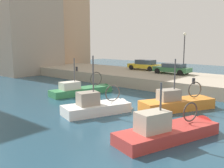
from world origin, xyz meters
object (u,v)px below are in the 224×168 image
at_px(fishing_boat_red, 172,135).
at_px(quay_streetlamp, 184,46).
at_px(parked_car_yellow, 144,65).
at_px(fishing_boat_orange, 180,108).
at_px(mooring_bollard_mid, 77,69).
at_px(fishing_boat_green, 84,92).
at_px(parked_car_green, 172,68).
at_px(fishing_boat_white, 101,111).
at_px(mooring_bollard_south, 194,81).

distance_m(fishing_boat_red, quay_streetlamp, 18.33).
bearing_deg(parked_car_yellow, fishing_boat_orange, -136.04).
distance_m(fishing_boat_red, mooring_bollard_mid, 22.31).
xyz_separation_m(fishing_boat_green, parked_car_green, (11.05, -3.51, 1.74)).
distance_m(fishing_boat_green, fishing_boat_white, 7.13).
height_order(fishing_boat_red, fishing_boat_green, fishing_boat_green).
bearing_deg(fishing_boat_red, quay_streetlamp, 24.58).
bearing_deg(parked_car_green, quay_streetlamp, -82.88).
bearing_deg(mooring_bollard_mid, parked_car_yellow, -41.06).
bearing_deg(fishing_boat_white, fishing_boat_green, 56.84).
distance_m(fishing_boat_white, mooring_bollard_south, 9.92).
xyz_separation_m(mooring_bollard_south, mooring_bollard_mid, (0.00, 16.00, 0.00)).
distance_m(fishing_boat_green, fishing_boat_orange, 9.81).
bearing_deg(parked_car_yellow, fishing_boat_white, -155.63).
xyz_separation_m(fishing_boat_orange, mooring_bollard_south, (4.77, 1.16, 1.36)).
xyz_separation_m(parked_car_yellow, mooring_bollard_mid, (-6.84, 5.96, -0.43)).
relative_size(parked_car_yellow, mooring_bollard_mid, 7.95).
height_order(parked_car_yellow, quay_streetlamp, quay_streetlamp).
bearing_deg(fishing_boat_green, quay_streetlamp, -23.24).
xyz_separation_m(fishing_boat_red, parked_car_yellow, (17.40, 13.64, 1.77)).
distance_m(parked_car_green, mooring_bollard_mid, 12.20).
bearing_deg(fishing_boat_white, fishing_boat_orange, -38.98).
xyz_separation_m(parked_car_yellow, quay_streetlamp, (-1.19, -6.23, 2.55)).
height_order(parked_car_green, mooring_bollard_mid, parked_car_green).
bearing_deg(fishing_boat_orange, mooring_bollard_mid, 74.48).
distance_m(fishing_boat_orange, parked_car_green, 12.14).
distance_m(fishing_boat_orange, mooring_bollard_south, 5.09).
relative_size(parked_car_green, parked_car_yellow, 1.00).
bearing_deg(fishing_boat_white, parked_car_yellow, 24.37).
relative_size(fishing_boat_white, quay_streetlamp, 1.20).
bearing_deg(fishing_boat_white, parked_car_green, 9.34).
relative_size(fishing_boat_white, fishing_boat_orange, 0.88).
bearing_deg(parked_car_green, fishing_boat_orange, -148.56).
xyz_separation_m(fishing_boat_white, mooring_bollard_mid, (9.47, 13.35, 1.34)).
bearing_deg(mooring_bollard_south, fishing_boat_orange, -166.36).
bearing_deg(fishing_boat_red, fishing_boat_white, 80.17).
distance_m(fishing_boat_red, parked_car_yellow, 22.18).
bearing_deg(quay_streetlamp, mooring_bollard_mid, 114.86).
distance_m(fishing_boat_green, parked_car_green, 11.73).
bearing_deg(fishing_boat_red, parked_car_green, 28.52).
bearing_deg(fishing_boat_orange, parked_car_green, 31.44).
height_order(parked_car_yellow, mooring_bollard_south, parked_car_yellow).
relative_size(fishing_boat_orange, quay_streetlamp, 1.36).
bearing_deg(parked_car_yellow, fishing_boat_red, -141.89).
relative_size(fishing_boat_orange, mooring_bollard_south, 11.95).
distance_m(fishing_boat_green, mooring_bollard_south, 10.35).
bearing_deg(mooring_bollard_south, fishing_boat_red, -161.14).
xyz_separation_m(parked_car_green, quay_streetlamp, (0.16, -1.31, 2.60)).
bearing_deg(parked_car_yellow, fishing_boat_green, -173.49).
distance_m(mooring_bollard_mid, quay_streetlamp, 13.77).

